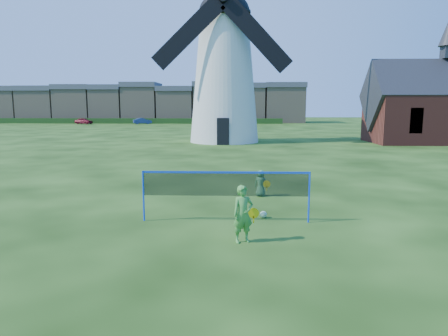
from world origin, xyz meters
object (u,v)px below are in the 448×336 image
(player_girl, at_px, (243,214))
(car_left, at_px, (84,121))
(windmill, at_px, (224,69))
(car_right, at_px, (142,121))
(play_ball, at_px, (263,214))
(badminton_net, at_px, (226,185))
(player_boy, at_px, (261,183))
(chapel, at_px, (444,108))

(player_girl, height_order, car_left, player_girl)
(windmill, height_order, car_right, windmill)
(play_ball, distance_m, car_left, 69.90)
(player_girl, bearing_deg, windmill, 71.30)
(windmill, distance_m, player_girl, 29.76)
(badminton_net, bearing_deg, player_boy, 70.51)
(badminton_net, bearing_deg, car_right, 105.46)
(player_girl, relative_size, play_ball, 6.78)
(badminton_net, distance_m, play_ball, 1.62)
(badminton_net, xyz_separation_m, play_ball, (1.17, 0.44, -1.03))
(play_ball, bearing_deg, player_girl, -106.07)
(player_girl, bearing_deg, car_right, 83.76)
(play_ball, height_order, car_right, car_right)
(windmill, height_order, badminton_net, windmill)
(windmill, distance_m, play_ball, 27.71)
(player_boy, bearing_deg, badminton_net, 88.78)
(chapel, xyz_separation_m, player_girl, (-18.99, -28.86, -2.54))
(chapel, bearing_deg, car_right, 135.04)
(windmill, height_order, player_girl, windmill)
(badminton_net, height_order, car_left, badminton_net)
(chapel, relative_size, player_girl, 9.26)
(chapel, height_order, car_left, chapel)
(chapel, bearing_deg, car_left, 142.79)
(player_boy, relative_size, car_right, 0.30)
(windmill, xyz_separation_m, play_ball, (2.18, -26.77, -6.78))
(player_boy, xyz_separation_m, play_ball, (-0.08, -3.09, -0.40))
(chapel, bearing_deg, badminton_net, -125.84)
(player_boy, relative_size, car_left, 0.31)
(windmill, relative_size, player_girl, 12.76)
(chapel, xyz_separation_m, car_right, (-37.26, 37.21, -2.73))
(windmill, height_order, car_left, windmill)
(player_boy, height_order, car_left, car_left)
(badminton_net, height_order, car_right, badminton_net)
(windmill, relative_size, car_right, 5.61)
(car_left, bearing_deg, chapel, -113.38)
(car_right, bearing_deg, player_boy, 175.52)
(player_boy, distance_m, car_right, 63.58)
(badminton_net, relative_size, car_left, 1.51)
(player_girl, xyz_separation_m, play_ball, (0.67, 2.31, -0.64))
(car_left, bearing_deg, play_ball, -140.84)
(windmill, bearing_deg, chapel, -0.63)
(badminton_net, distance_m, player_boy, 3.80)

